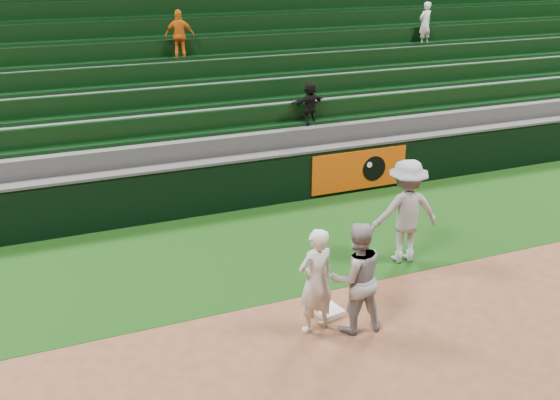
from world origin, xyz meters
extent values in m
plane|color=brown|center=(0.00, 0.00, 0.00)|extent=(70.00, 70.00, 0.00)
cube|color=black|center=(0.00, 3.00, 0.00)|extent=(36.00, 4.20, 0.01)
cube|color=white|center=(-0.20, 0.23, 0.05)|extent=(0.48, 0.48, 0.09)
imported|color=silver|center=(-0.61, -0.10, 0.89)|extent=(0.72, 0.55, 1.78)
imported|color=#989BA2|center=(-0.01, -0.31, 0.93)|extent=(0.97, 0.79, 1.86)
imported|color=#999CA6|center=(2.02, 1.45, 1.04)|extent=(1.43, 0.95, 2.06)
cube|color=black|center=(0.00, 5.20, 0.60)|extent=(36.00, 0.35, 1.20)
cube|color=#D84C0A|center=(3.00, 5.01, 0.60)|extent=(2.60, 0.05, 1.00)
cylinder|color=black|center=(3.40, 4.98, 0.60)|extent=(0.64, 0.02, 0.64)
cylinder|color=white|center=(3.25, 4.96, 0.72)|extent=(0.14, 0.02, 0.14)
cube|color=#424244|center=(0.00, 5.20, 1.22)|extent=(36.00, 0.40, 0.06)
cube|color=#3C3C3F|center=(0.00, 5.92, 0.82)|extent=(36.00, 0.85, 1.65)
cube|color=black|center=(0.00, 6.18, 1.90)|extent=(36.00, 0.14, 0.50)
cube|color=black|center=(0.00, 6.01, 1.69)|extent=(36.00, 0.45, 0.08)
cube|color=#3C3C3F|center=(0.00, 6.78, 1.05)|extent=(36.00, 0.85, 2.10)
cube|color=black|center=(0.00, 7.03, 2.35)|extent=(36.00, 0.14, 0.50)
cube|color=black|center=(0.00, 6.86, 2.14)|extent=(36.00, 0.45, 0.08)
cube|color=#3C3C3F|center=(0.00, 7.62, 1.27)|extent=(36.00, 0.85, 2.55)
cube|color=black|center=(0.00, 7.88, 2.80)|extent=(36.00, 0.14, 0.50)
cube|color=black|center=(0.00, 7.71, 2.59)|extent=(36.00, 0.45, 0.08)
cube|color=#3C3C3F|center=(0.00, 8.47, 1.50)|extent=(36.00, 0.85, 3.00)
cube|color=black|center=(0.00, 8.73, 3.25)|extent=(36.00, 0.14, 0.50)
cube|color=black|center=(0.00, 8.56, 3.04)|extent=(36.00, 0.45, 0.08)
cube|color=#3C3C3F|center=(0.00, 9.32, 1.73)|extent=(36.00, 0.85, 3.45)
cube|color=black|center=(0.00, 9.58, 3.70)|extent=(36.00, 0.14, 0.50)
cube|color=black|center=(0.00, 9.41, 3.49)|extent=(36.00, 0.45, 0.08)
cube|color=#3C3C3F|center=(0.00, 10.18, 1.95)|extent=(36.00, 0.85, 3.90)
cube|color=black|center=(0.00, 10.43, 4.15)|extent=(36.00, 0.14, 0.50)
cube|color=black|center=(0.00, 10.26, 3.94)|extent=(36.00, 0.45, 0.08)
cube|color=#3C3C3F|center=(0.00, 11.02, 2.17)|extent=(36.00, 0.85, 4.35)
imported|color=orange|center=(-0.54, 8.43, 3.64)|extent=(0.81, 0.52, 1.28)
imported|color=black|center=(2.01, 5.88, 2.19)|extent=(1.05, 0.60, 1.08)
imported|color=white|center=(6.96, 8.43, 3.63)|extent=(0.51, 0.39, 1.26)
camera|label=1|loc=(-4.35, -7.83, 5.71)|focal=40.00mm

